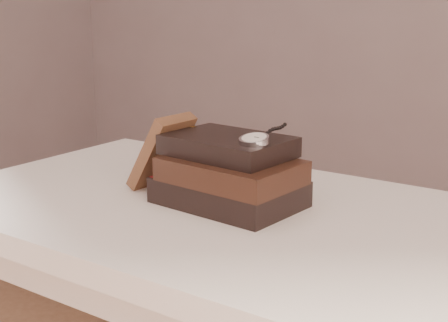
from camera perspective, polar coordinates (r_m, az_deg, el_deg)
The scene contains 5 objects.
table at distance 1.13m, azimuth -0.51°, elevation -8.31°, with size 1.00×0.60×0.75m.
book_stack at distance 1.08m, azimuth 0.49°, elevation -1.13°, with size 0.25×0.18×0.12m.
journal at distance 1.17m, azimuth -5.58°, elevation 0.87°, with size 0.02×0.09×0.15m, color #45291A.
pocket_watch at distance 1.02m, azimuth 2.87°, elevation 2.01°, with size 0.05×0.15×0.02m.
eyeglasses at distance 1.19m, azimuth -0.24°, elevation 0.89°, with size 0.11×0.12×0.05m.
Camera 1 is at (0.60, -0.50, 1.09)m, focal length 51.24 mm.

